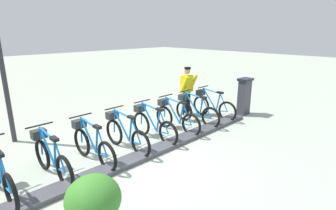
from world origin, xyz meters
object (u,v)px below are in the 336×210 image
Objects in this scene: payment_kiosk at (244,96)px; planter_bush at (94,206)px; bike_docked_5 at (92,144)px; bike_docked_6 at (51,157)px; bike_docked_3 at (152,124)px; bike_docked_2 at (175,117)px; bike_docked_4 at (125,133)px; bike_docked_0 at (212,105)px; worker_near_rack at (187,89)px; bike_docked_1 at (195,111)px.

payment_kiosk is 1.32× the size of planter_bush.
bike_docked_5 is 1.00× the size of bike_docked_6.
bike_docked_3 is 3.59m from planter_bush.
bike_docked_2 is 1.00× the size of bike_docked_4.
bike_docked_4 is (0.00, 1.79, 0.00)m from bike_docked_2.
bike_docked_0 is 1.00× the size of bike_docked_2.
bike_docked_6 is at bearing 90.00° from bike_docked_3.
bike_docked_4 is at bearing 90.00° from bike_docked_0.
bike_docked_4 is 3.35m from worker_near_rack.
bike_docked_1 is 5.15m from planter_bush.
bike_docked_4 and bike_docked_5 have the same top height.
worker_near_rack is at bearing 23.67° from bike_docked_0.
bike_docked_6 is (0.00, 5.36, 0.00)m from bike_docked_0.
bike_docked_4 is 1.00× the size of bike_docked_6.
bike_docked_3 is at bearing -90.00° from bike_docked_6.
payment_kiosk is at bearing -118.30° from bike_docked_0.
bike_docked_0 and bike_docked_3 have the same top height.
bike_docked_3 is 1.00× the size of bike_docked_5.
bike_docked_2 reaches higher than planter_bush.
bike_docked_5 is at bearing 84.09° from payment_kiosk.
payment_kiosk is 0.74× the size of bike_docked_5.
bike_docked_2 is at bearing -90.00° from bike_docked_6.
worker_near_rack is (0.82, -5.00, 0.48)m from bike_docked_6.
bike_docked_0 is 3.57m from bike_docked_4.
bike_docked_2 is 1.77× the size of planter_bush.
bike_docked_4 is at bearing -90.00° from bike_docked_5.
payment_kiosk is 6.45m from bike_docked_6.
bike_docked_5 is 4.22m from worker_near_rack.
bike_docked_3 is 1.79m from bike_docked_5.
bike_docked_5 is at bearing -28.35° from planter_bush.
planter_bush is at bearing 110.50° from bike_docked_0.
bike_docked_2 is at bearing 78.65° from payment_kiosk.
bike_docked_5 is 2.38m from planter_bush.
payment_kiosk is 0.74× the size of bike_docked_0.
bike_docked_6 is at bearing 90.00° from bike_docked_5.
bike_docked_4 is at bearing 82.97° from payment_kiosk.
bike_docked_4 is at bearing -90.00° from bike_docked_6.
bike_docked_3 is at bearing -90.00° from bike_docked_5.
bike_docked_2 is 2.68m from bike_docked_5.
bike_docked_6 is at bearing 90.00° from bike_docked_1.
bike_docked_5 is (0.00, 0.89, 0.00)m from bike_docked_4.
payment_kiosk is 5.56m from bike_docked_5.
payment_kiosk reaches higher than bike_docked_4.
bike_docked_1 is at bearing -66.01° from planter_bush.
bike_docked_6 is at bearing -6.43° from planter_bush.
bike_docked_0 is 0.89m from bike_docked_1.
bike_docked_0 is at bearing -90.00° from bike_docked_6.
bike_docked_1 and bike_docked_6 have the same top height.
bike_docked_1 is (0.00, 0.89, 0.00)m from bike_docked_0.
bike_docked_2 is at bearing 90.00° from bike_docked_1.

